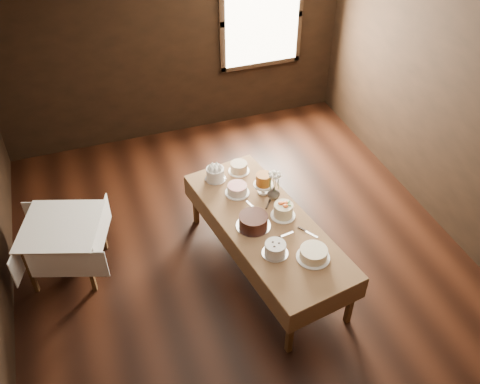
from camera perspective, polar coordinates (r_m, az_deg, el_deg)
name	(u,v)px	position (r m, az deg, el deg)	size (l,w,h in m)	color
floor	(246,266)	(5.96, 0.65, -8.18)	(5.00, 6.00, 0.01)	black
ceiling	(248,28)	(4.29, 0.93, 17.53)	(5.00, 6.00, 0.01)	beige
wall_back	(173,44)	(7.50, -7.42, 15.82)	(5.00, 0.02, 2.80)	black
wall_right	(463,122)	(6.18, 23.29, 7.06)	(0.02, 6.00, 2.80)	black
window	(262,19)	(7.72, 2.45, 18.44)	(1.10, 0.05, 1.30)	#FFEABF
display_table	(266,225)	(5.50, 2.90, -3.67)	(1.25, 2.37, 0.70)	#432913
side_table	(62,230)	(5.82, -19.01, -3.99)	(1.02, 1.02, 0.68)	#432913
cake_meringue	(215,174)	(5.96, -2.74, 1.96)	(0.28, 0.28, 0.16)	silver
cake_speckled	(239,168)	(6.08, -0.13, 2.69)	(0.27, 0.27, 0.12)	white
cake_lattice	(237,190)	(5.77, -0.31, 0.25)	(0.28, 0.28, 0.10)	white
cake_caramel	(263,184)	(5.75, 2.59, 0.85)	(0.23, 0.23, 0.26)	white
cake_chocolate	(253,221)	(5.37, 1.48, -3.24)	(0.41, 0.41, 0.14)	silver
cake_flowers	(283,211)	(5.49, 4.77, -2.06)	(0.29, 0.29, 0.16)	white
cake_swirl	(275,249)	(5.10, 3.89, -6.29)	(0.26, 0.26, 0.13)	silver
cake_cream	(313,254)	(5.11, 8.07, -6.75)	(0.37, 0.37, 0.12)	white
cake_server_a	(287,234)	(5.34, 5.18, -4.64)	(0.24, 0.03, 0.01)	silver
cake_server_b	(312,234)	(5.37, 7.87, -4.62)	(0.24, 0.03, 0.01)	silver
cake_server_c	(250,204)	(5.66, 1.13, -1.36)	(0.24, 0.03, 0.01)	silver
cake_server_d	(270,199)	(5.73, 3.36, -0.82)	(0.24, 0.03, 0.01)	silver
flower_vase	(274,193)	(5.71, 3.72, -0.10)	(0.14, 0.14, 0.15)	#2D2823
flower_bouquet	(274,179)	(5.59, 3.81, 1.41)	(0.14, 0.14, 0.20)	white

